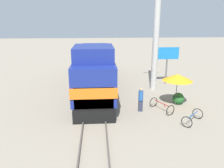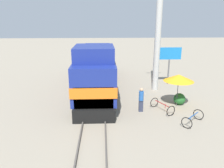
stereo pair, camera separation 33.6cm
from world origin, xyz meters
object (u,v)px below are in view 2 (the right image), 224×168
locomotive (96,70)px  bicycle_spare (193,118)px  billboard_sign (170,56)px  person_bystander (141,99)px  bicycle (162,106)px  vendor_umbrella (179,78)px  utility_pole (158,32)px

locomotive → bicycle_spare: size_ratio=8.59×
billboard_sign → person_bystander: bearing=-120.2°
billboard_sign → bicycle: (-2.40, -6.80, -2.49)m
vendor_umbrella → person_bystander: (-2.93, -0.94, -1.26)m
utility_pole → bicycle: utility_pole is taller
utility_pole → bicycle_spare: bearing=-83.6°
person_bystander → bicycle: person_bystander is taller
person_bystander → bicycle_spare: bearing=-34.7°
locomotive → billboard_sign: 7.48m
billboard_sign → bicycle_spare: 9.23m
vendor_umbrella → bicycle: 2.51m
billboard_sign → person_bystander: 8.06m
person_bystander → bicycle: bearing=-1.3°
vendor_umbrella → bicycle: (-1.38, -0.98, -1.85)m
bicycle → billboard_sign: bearing=45.0°
person_bystander → bicycle: (1.55, -0.04, -0.60)m
vendor_umbrella → person_bystander: 3.33m
utility_pole → vendor_umbrella: utility_pole is taller
billboard_sign → bicycle_spare: size_ratio=2.13×
locomotive → person_bystander: 6.27m
utility_pole → locomotive: bearing=177.1°
vendor_umbrella → billboard_sign: size_ratio=0.67×
billboard_sign → bicycle_spare: billboard_sign is taller
person_bystander → bicycle: size_ratio=0.90×
locomotive → vendor_umbrella: bearing=-34.5°
locomotive → bicycle_spare: 9.77m
locomotive → utility_pole: 6.47m
utility_pole → vendor_umbrella: bearing=-79.5°
billboard_sign → person_bystander: (-3.95, -6.77, -1.89)m
locomotive → billboard_sign: size_ratio=4.03×
locomotive → bicycle: 7.34m
utility_pole → billboard_sign: size_ratio=2.83×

